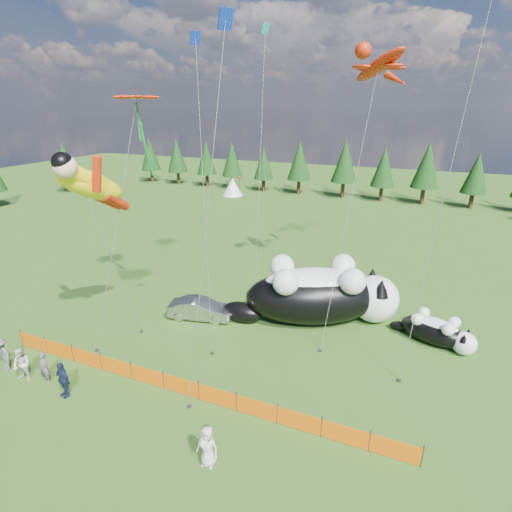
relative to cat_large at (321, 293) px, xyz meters
The scene contains 18 objects.
ground 8.31m from the cat_large, 123.54° to the right, with size 160.00×160.00×0.00m, color #143B0A.
safety_fence 10.80m from the cat_large, 114.63° to the right, with size 22.06×0.06×1.10m.
tree_line 38.58m from the cat_large, 96.65° to the left, with size 90.00×4.00×8.00m, color black, non-canonical shape.
festival_tents 33.91m from the cat_large, 78.88° to the left, with size 50.00×3.20×2.80m, color white, non-canonical shape.
cat_large is the anchor object (origin of this frame).
cat_small 7.16m from the cat_large, ahead, with size 4.91×2.93×1.83m.
car 8.00m from the cat_large, 159.22° to the right, with size 1.48×4.24×1.40m, color #ACADB1.
spectator_a 16.28m from the cat_large, 134.31° to the right, with size 0.65×0.43×1.78m, color #55555A.
spectator_b 17.35m from the cat_large, 136.49° to the right, with size 0.91×0.53×1.87m, color silver.
spectator_c 15.44m from the cat_large, 128.89° to the right, with size 1.11×0.57×1.89m, color #16233E.
spectator_d 18.50m from the cat_large, 140.69° to the right, with size 1.24×0.64×1.93m, color #55555A.
spectator_e 12.93m from the cat_large, 95.52° to the right, with size 0.90×0.58×1.83m, color silver.
superhero_kite 15.02m from the cat_large, 144.51° to the right, with size 4.85×5.17×11.71m.
gecko_kite 14.79m from the cat_large, 73.17° to the left, with size 6.80×12.29×18.01m.
flower_kite 16.04m from the cat_large, 162.82° to the right, with size 3.26×6.94×14.63m.
diamond_kite_a 16.38m from the cat_large, behind, with size 4.12×6.50×18.36m.
diamond_kite_c 16.01m from the cat_large, 105.91° to the right, with size 1.78×2.69×17.03m.
diamond_kite_d 17.42m from the cat_large, 138.01° to the left, with size 2.93×8.34×19.96m.
Camera 1 is at (9.56, -16.34, 13.35)m, focal length 28.00 mm.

